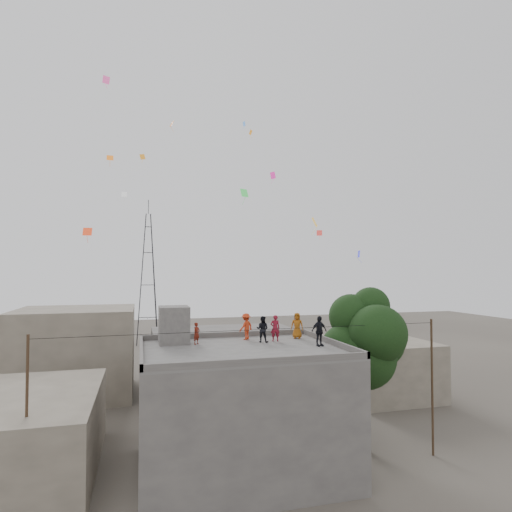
{
  "coord_description": "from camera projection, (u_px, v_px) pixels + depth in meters",
  "views": [
    {
      "loc": [
        -5.0,
        -21.28,
        10.05
      ],
      "look_at": [
        1.53,
        2.81,
        10.92
      ],
      "focal_mm": 30.0,
      "sensor_mm": 36.0,
      "label": 1
    }
  ],
  "objects": [
    {
      "name": "person_red_child",
      "position": [
        197.0,
        333.0,
        22.98
      ],
      "size": [
        0.5,
        0.49,
        1.16
      ],
      "primitive_type": "imported",
      "rotation": [
        0.0,
        0.0,
        0.7
      ],
      "color": "maroon",
      "rests_on": "main_building"
    },
    {
      "name": "stair_head_box",
      "position": [
        174.0,
        325.0,
        23.4
      ],
      "size": [
        1.6,
        1.8,
        2.0
      ],
      "primitive_type": "cube",
      "color": "#4F4C4A",
      "rests_on": "main_building"
    },
    {
      "name": "main_building",
      "position": [
        241.0,
        409.0,
        21.59
      ],
      "size": [
        10.0,
        8.0,
        6.1
      ],
      "color": "#4F4C4A",
      "rests_on": "ground"
    },
    {
      "name": "kites",
      "position": [
        233.0,
        186.0,
        28.86
      ],
      "size": [
        17.82,
        12.14,
        12.21
      ],
      "color": "red",
      "rests_on": "ground"
    },
    {
      "name": "neighbor_northwest",
      "position": [
        75.0,
        352.0,
        34.43
      ],
      "size": [
        9.0,
        8.0,
        7.0
      ],
      "primitive_type": "cube",
      "color": "#655D50",
      "rests_on": "ground"
    },
    {
      "name": "tree",
      "position": [
        366.0,
        340.0,
        24.2
      ],
      "size": [
        4.9,
        4.6,
        9.1
      ],
      "color": "black",
      "rests_on": "ground"
    },
    {
      "name": "person_dark_child",
      "position": [
        262.0,
        329.0,
        23.66
      ],
      "size": [
        0.88,
        0.83,
        1.44
      ],
      "primitive_type": "imported",
      "rotation": [
        0.0,
        0.0,
        2.6
      ],
      "color": "black",
      "rests_on": "main_building"
    },
    {
      "name": "parapet",
      "position": [
        241.0,
        346.0,
        21.7
      ],
      "size": [
        10.0,
        8.0,
        0.3
      ],
      "color": "#4F4C4A",
      "rests_on": "main_building"
    },
    {
      "name": "person_orange_child",
      "position": [
        297.0,
        326.0,
        25.02
      ],
      "size": [
        0.87,
        0.76,
        1.49
      ],
      "primitive_type": "imported",
      "rotation": [
        0.0,
        0.0,
        -0.48
      ],
      "color": "#9C5211",
      "rests_on": "main_building"
    },
    {
      "name": "person_orange_adult",
      "position": [
        246.0,
        326.0,
        24.58
      ],
      "size": [
        1.11,
        1.0,
        1.5
      ],
      "primitive_type": "imported",
      "rotation": [
        0.0,
        0.0,
        -2.56
      ],
      "color": "red",
      "rests_on": "main_building"
    },
    {
      "name": "neighbor_north",
      "position": [
        226.0,
        361.0,
        35.6
      ],
      "size": [
        12.0,
        9.0,
        5.0
      ],
      "primitive_type": "cube",
      "color": "#4F4C4A",
      "rests_on": "ground"
    },
    {
      "name": "ground",
      "position": [
        241.0,
        471.0,
        21.48
      ],
      "size": [
        140.0,
        140.0,
        0.0
      ],
      "primitive_type": "plane",
      "color": "#423D36",
      "rests_on": "ground"
    },
    {
      "name": "transmission_tower",
      "position": [
        148.0,
        278.0,
        59.34
      ],
      "size": [
        2.97,
        2.97,
        20.01
      ],
      "color": "black",
      "rests_on": "ground"
    },
    {
      "name": "neighbor_west",
      "position": [
        10.0,
        438.0,
        20.61
      ],
      "size": [
        8.0,
        10.0,
        4.0
      ],
      "primitive_type": "cube",
      "color": "#655D50",
      "rests_on": "ground"
    },
    {
      "name": "neighbor_east",
      "position": [
        380.0,
        367.0,
        34.86
      ],
      "size": [
        7.0,
        8.0,
        4.4
      ],
      "primitive_type": "cube",
      "color": "#655D50",
      "rests_on": "ground"
    },
    {
      "name": "utility_line",
      "position": [
        257.0,
        400.0,
        20.54
      ],
      "size": [
        20.12,
        0.62,
        7.4
      ],
      "color": "black",
      "rests_on": "ground"
    },
    {
      "name": "person_red_adult",
      "position": [
        275.0,
        328.0,
        23.95
      ],
      "size": [
        0.58,
        0.42,
        1.47
      ],
      "primitive_type": "imported",
      "rotation": [
        0.0,
        0.0,
        3.0
      ],
      "color": "maroon",
      "rests_on": "main_building"
    },
    {
      "name": "person_dark_adult",
      "position": [
        319.0,
        331.0,
        22.43
      ],
      "size": [
        0.98,
        0.56,
        1.57
      ],
      "primitive_type": "imported",
      "rotation": [
        0.0,
        0.0,
        0.2
      ],
      "color": "black",
      "rests_on": "main_building"
    }
  ]
}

